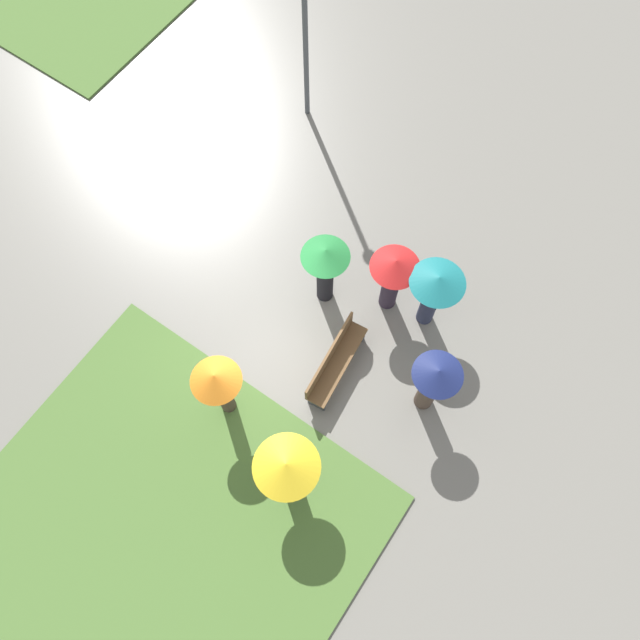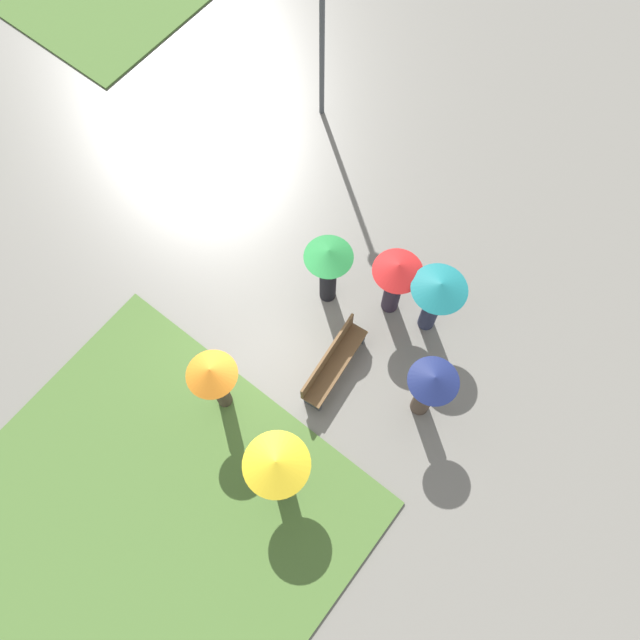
% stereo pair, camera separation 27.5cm
% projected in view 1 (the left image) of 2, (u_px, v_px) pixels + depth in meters
% --- Properties ---
extents(ground_plane, '(90.00, 90.00, 0.00)m').
position_uv_depth(ground_plane, '(270.00, 344.00, 12.99)').
color(ground_plane, slate).
extents(lawn_patch_near, '(8.42, 7.06, 0.06)m').
position_uv_depth(lawn_patch_near, '(125.00, 581.00, 11.21)').
color(lawn_patch_near, '#4C7033').
rests_on(lawn_patch_near, ground_plane).
extents(park_bench, '(1.92, 0.61, 0.90)m').
position_uv_depth(park_bench, '(334.00, 361.00, 12.35)').
color(park_bench, brown).
rests_on(park_bench, ground_plane).
extents(lamp_post, '(0.32, 0.32, 4.85)m').
position_uv_depth(lamp_post, '(305.00, 6.00, 12.51)').
color(lamp_post, '#474C51').
rests_on(lamp_post, ground_plane).
extents(crowd_person_red, '(0.99, 0.99, 1.86)m').
position_uv_depth(crowd_person_red, '(393.00, 274.00, 12.17)').
color(crowd_person_red, '#2D2333').
rests_on(crowd_person_red, ground_plane).
extents(crowd_person_orange, '(0.93, 0.93, 2.03)m').
position_uv_depth(crowd_person_orange, '(218.00, 385.00, 11.11)').
color(crowd_person_orange, '#47382D').
rests_on(crowd_person_orange, ground_plane).
extents(crowd_person_yellow, '(1.18, 1.18, 1.81)m').
position_uv_depth(crowd_person_yellow, '(287.00, 469.00, 10.68)').
color(crowd_person_yellow, '#282D47').
rests_on(crowd_person_yellow, ground_plane).
extents(crowd_person_green, '(0.96, 0.96, 1.96)m').
position_uv_depth(crowd_person_green, '(325.00, 265.00, 12.19)').
color(crowd_person_green, black).
rests_on(crowd_person_green, ground_plane).
extents(crowd_person_teal, '(1.09, 1.09, 1.89)m').
position_uv_depth(crowd_person_teal, '(435.00, 290.00, 11.98)').
color(crowd_person_teal, '#282D47').
rests_on(crowd_person_teal, ground_plane).
extents(crowd_person_navy, '(0.93, 0.93, 1.94)m').
position_uv_depth(crowd_person_navy, '(433.00, 382.00, 11.37)').
color(crowd_person_navy, '#47382D').
rests_on(crowd_person_navy, ground_plane).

